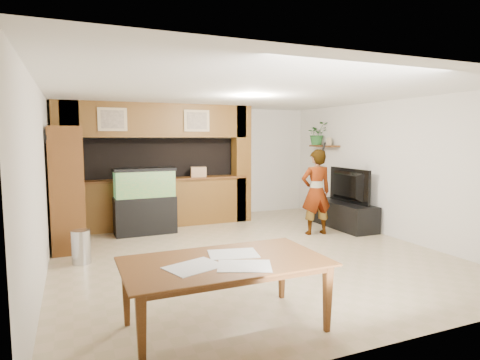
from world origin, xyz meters
name	(u,v)px	position (x,y,z in m)	size (l,w,h in m)	color
floor	(246,252)	(0.00, 0.00, 0.00)	(6.50, 6.50, 0.00)	tan
ceiling	(246,93)	(0.00, 0.00, 2.60)	(6.50, 6.50, 0.00)	white
wall_back	(191,163)	(0.00, 3.25, 1.30)	(6.00, 6.00, 0.00)	silver
wall_left	(41,182)	(-3.00, 0.00, 1.30)	(6.50, 6.50, 0.00)	silver
wall_right	(389,169)	(3.00, 0.00, 1.30)	(6.50, 6.50, 0.00)	silver
partition	(156,165)	(-0.95, 2.64, 1.31)	(4.20, 0.99, 2.60)	brown
wall_clock	(46,137)	(-2.97, 1.00, 1.90)	(0.05, 0.25, 0.25)	black
wall_shelf	(324,146)	(2.85, 1.95, 1.70)	(0.25, 0.90, 0.04)	brown
pantry_cabinet	(67,189)	(-2.70, 1.31, 1.04)	(0.52, 0.85, 2.08)	brown
trash_can	(81,247)	(-2.54, 0.43, 0.26)	(0.28, 0.28, 0.51)	#B2B2B7
aquarium	(145,202)	(-1.32, 1.95, 0.64)	(1.18, 0.44, 1.31)	black
tv_stand	(344,215)	(2.65, 0.90, 0.27)	(0.59, 1.60, 0.53)	black
television	(344,186)	(2.65, 0.90, 0.89)	(1.25, 0.16, 0.72)	black
photo_frame	(329,141)	(2.85, 1.76, 1.81)	(0.03, 0.13, 0.18)	tan
potted_plant	(317,134)	(2.82, 2.21, 1.99)	(0.49, 0.42, 0.54)	#276329
person	(316,192)	(1.77, 0.63, 0.84)	(0.61, 0.40, 1.67)	#8E6D4D
microphone	(324,147)	(1.82, 0.47, 1.73)	(0.04, 0.04, 0.17)	black
dining_table	(227,296)	(-1.26, -2.40, 0.35)	(1.99, 1.11, 0.70)	brown
newspaper_a	(244,266)	(-1.16, -2.61, 0.70)	(0.50, 0.36, 0.01)	silver
newspaper_b	(194,267)	(-1.60, -2.45, 0.70)	(0.50, 0.37, 0.01)	silver
newspaper_c	(233,254)	(-1.11, -2.20, 0.70)	(0.50, 0.36, 0.01)	silver
counter_box	(198,172)	(-0.06, 2.45, 1.15)	(0.33, 0.22, 0.22)	tan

